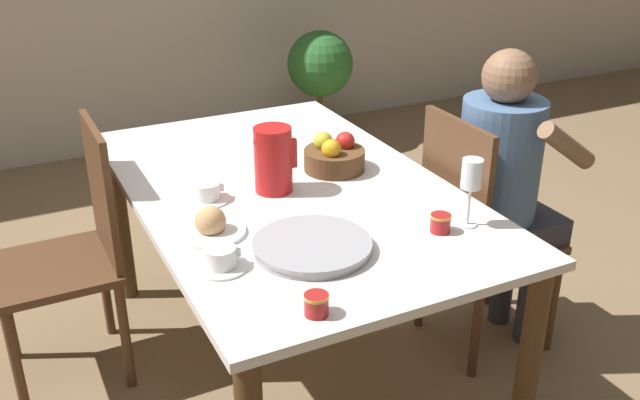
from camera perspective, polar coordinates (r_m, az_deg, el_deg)
name	(u,v)px	position (r m, az deg, el deg)	size (l,w,h in m)	color
ground_plane	(292,363)	(2.86, -2.28, -12.91)	(20.00, 20.00, 0.00)	#7F6647
dining_table	(288,211)	(2.50, -2.54, -0.88)	(1.03, 1.67, 0.76)	silver
chair_person_side	(476,230)	(2.76, 12.41, -2.32)	(0.42, 0.42, 0.97)	#51331E
chair_opposite	(74,249)	(2.71, -19.07, -3.76)	(0.42, 0.42, 0.97)	#51331E
person_seated	(505,178)	(2.72, 14.60, 1.68)	(0.39, 0.41, 1.20)	#33333D
red_pitcher	(273,159)	(2.38, -3.77, 3.27)	(0.15, 0.13, 0.22)	red
wine_glass_water	(472,177)	(2.17, 12.03, 1.82)	(0.06, 0.06, 0.22)	white
teacup_near_person	(221,259)	(1.97, -7.96, -4.72)	(0.15, 0.15, 0.06)	white
teacup_across	(207,193)	(2.37, -9.03, 0.56)	(0.15, 0.15, 0.06)	white
serving_tray	(312,246)	(2.04, -0.63, -3.70)	(0.35, 0.35, 0.03)	#9E9EA3
bread_plate	(211,225)	(2.15, -8.74, -2.02)	(0.21, 0.21, 0.09)	white
jam_jar_amber	(316,303)	(1.76, -0.29, -8.27)	(0.06, 0.06, 0.06)	#A81E1E
jam_jar_red	(440,222)	(2.17, 9.62, -1.76)	(0.06, 0.06, 0.06)	#A81E1E
fruit_bowl	(334,156)	(2.57, 1.14, 3.52)	(0.22, 0.22, 0.13)	brown
potted_plant	(320,72)	(4.83, 0.01, 10.22)	(0.44, 0.44, 0.79)	#A8603D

